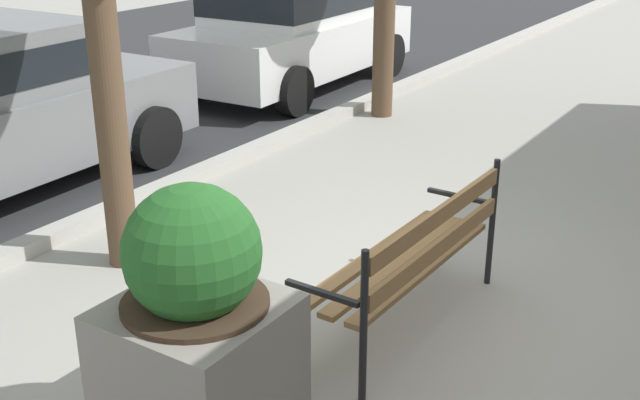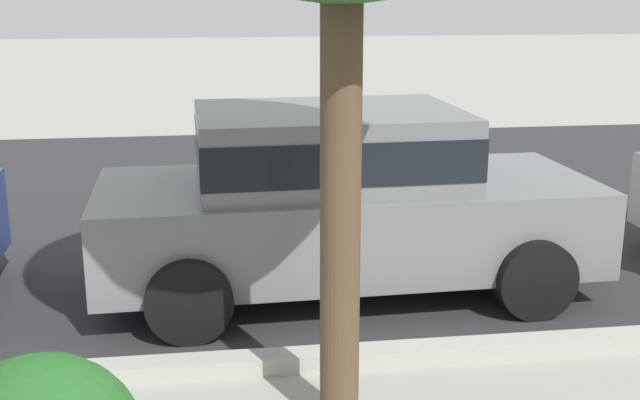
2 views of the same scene
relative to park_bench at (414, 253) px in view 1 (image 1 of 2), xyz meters
The scene contains 5 objects.
ground_plane 0.61m from the park_bench, 33.63° to the left, with size 80.00×80.00×0.00m, color #9E9B93.
curb_stone 3.09m from the park_bench, 85.82° to the left, with size 60.00×0.20×0.12m, color #B2AFA8.
park_bench is the anchor object (origin of this frame).
concrete_planter 1.64m from the park_bench, 165.77° to the left, with size 0.81×0.81×1.41m.
parked_car_white 6.79m from the park_bench, 41.32° to the left, with size 4.15×2.02×1.56m.
Camera 1 is at (-4.32, -2.10, 2.69)m, focal length 44.35 mm.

